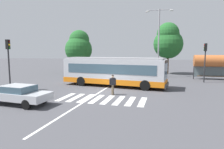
# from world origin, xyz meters

# --- Properties ---
(ground_plane) EXTENTS (160.00, 160.00, 0.00)m
(ground_plane) POSITION_xyz_m (0.00, 0.00, 0.00)
(ground_plane) COLOR #47474C
(city_transit_bus) EXTENTS (11.35, 3.92, 3.06)m
(city_transit_bus) POSITION_xyz_m (0.09, 3.60, 1.59)
(city_transit_bus) COLOR black
(city_transit_bus) RESTS_ON ground_plane
(pedestrian_crossing_street) EXTENTS (0.52, 0.42, 1.72)m
(pedestrian_crossing_street) POSITION_xyz_m (1.08, -0.58, 0.97)
(pedestrian_crossing_street) COLOR brown
(pedestrian_crossing_street) RESTS_ON ground_plane
(foreground_sedan) EXTENTS (4.63, 2.18, 1.35)m
(foreground_sedan) POSITION_xyz_m (-4.48, -5.29, 0.77)
(foreground_sedan) COLOR black
(foreground_sedan) RESTS_ON ground_plane
(parked_car_red) EXTENTS (2.13, 4.62, 1.35)m
(parked_car_red) POSITION_xyz_m (-2.69, 12.90, 0.77)
(parked_car_red) COLOR black
(parked_car_red) RESTS_ON ground_plane
(parked_car_black) EXTENTS (1.90, 4.51, 1.35)m
(parked_car_black) POSITION_xyz_m (0.01, 13.13, 0.77)
(parked_car_black) COLOR black
(parked_car_black) RESTS_ON ground_plane
(parked_car_teal) EXTENTS (1.91, 4.52, 1.35)m
(parked_car_teal) POSITION_xyz_m (2.60, 13.29, 0.77)
(parked_car_teal) COLOR black
(parked_car_teal) RESTS_ON ground_plane
(traffic_light_near_corner) EXTENTS (0.33, 0.32, 4.81)m
(traffic_light_near_corner) POSITION_xyz_m (-8.97, -1.11, 3.22)
(traffic_light_near_corner) COLOR #28282B
(traffic_light_near_corner) RESTS_ON ground_plane
(traffic_light_far_corner) EXTENTS (0.33, 0.32, 4.66)m
(traffic_light_far_corner) POSITION_xyz_m (9.96, 8.84, 3.13)
(traffic_light_far_corner) COLOR #28282B
(traffic_light_far_corner) RESTS_ON ground_plane
(bus_stop_shelter) EXTENTS (4.71, 1.54, 3.25)m
(bus_stop_shelter) POSITION_xyz_m (11.47, 11.80, 2.42)
(bus_stop_shelter) COLOR #28282B
(bus_stop_shelter) RESTS_ON ground_plane
(twin_arm_street_lamp) EXTENTS (3.84, 0.32, 9.61)m
(twin_arm_street_lamp) POSITION_xyz_m (4.43, 12.39, 5.81)
(twin_arm_street_lamp) COLOR #939399
(twin_arm_street_lamp) RESTS_ON ground_plane
(background_tree_left) EXTENTS (4.66, 4.66, 7.43)m
(background_tree_left) POSITION_xyz_m (-9.16, 15.30, 4.53)
(background_tree_left) COLOR brown
(background_tree_left) RESTS_ON ground_plane
(background_tree_right) EXTENTS (4.78, 4.78, 8.41)m
(background_tree_right) POSITION_xyz_m (5.81, 17.38, 5.43)
(background_tree_right) COLOR brown
(background_tree_right) RESTS_ON ground_plane
(crosswalk_painted_stripes) EXTENTS (6.68, 2.89, 0.01)m
(crosswalk_painted_stripes) POSITION_xyz_m (0.71, -2.40, 0.00)
(crosswalk_painted_stripes) COLOR silver
(crosswalk_painted_stripes) RESTS_ON ground_plane
(lane_center_line) EXTENTS (0.16, 24.00, 0.01)m
(lane_center_line) POSITION_xyz_m (-0.33, 2.00, 0.00)
(lane_center_line) COLOR silver
(lane_center_line) RESTS_ON ground_plane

